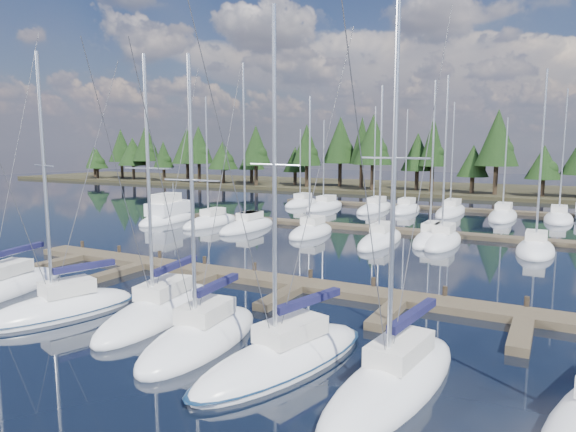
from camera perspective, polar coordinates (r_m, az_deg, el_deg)
The scene contains 12 objects.
ground at distance 41.55m, azimuth 9.07°, elevation -3.91°, with size 260.00×260.00×0.00m, color black.
far_shore at distance 99.73m, azimuth 20.39°, elevation 2.68°, with size 220.00×30.00×0.60m, color #302C1B.
main_dock at distance 30.14m, azimuth 1.15°, elevation -7.92°, with size 44.00×6.13×0.90m.
back_docks at distance 60.13m, azimuth 15.17°, elevation -0.27°, with size 50.00×21.80×0.40m.
front_sailboat_1 at distance 28.36m, azimuth -23.86°, elevation -9.43°, with size 4.90×8.30×13.51m.
front_sailboat_2 at distance 26.51m, azimuth -14.10°, elevation -10.20°, with size 4.17×9.67×13.32m.
front_sailboat_3 at distance 22.74m, azimuth -9.60°, elevation -13.14°, with size 3.51×8.18×12.73m.
front_sailboat_4 at distance 20.40m, azimuth -0.47°, elevation -15.54°, with size 5.07×9.60×14.00m.
front_sailboat_5 at distance 18.99m, azimuth 11.71°, elevation -17.54°, with size 3.77×9.63×14.51m.
back_sailboat_rows at distance 56.50m, azimuth 13.85°, elevation -0.67°, with size 44.48×33.78×17.10m.
motor_yacht_left at distance 59.09m, azimuth -13.12°, elevation 0.00°, with size 4.83×10.63×5.14m.
tree_line at distance 89.99m, azimuth 18.45°, elevation 6.93°, with size 185.08×12.08×13.54m.
Camera 1 is at (13.10, -8.53, 8.37)m, focal length 32.00 mm.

